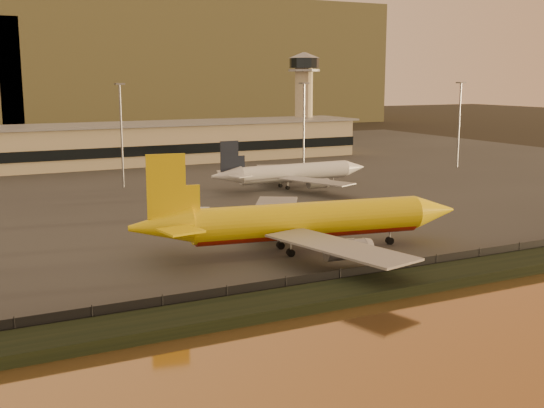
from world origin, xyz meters
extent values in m
plane|color=black|center=(0.00, 0.00, 0.00)|extent=(900.00, 900.00, 0.00)
cube|color=black|center=(0.00, -17.00, 0.70)|extent=(320.00, 7.00, 1.40)
cube|color=#2D2D2D|center=(0.00, 95.00, 0.10)|extent=(320.00, 220.00, 0.20)
cube|color=black|center=(0.00, -13.00, 1.30)|extent=(300.00, 0.05, 2.20)
cube|color=tan|center=(0.00, 125.00, 6.20)|extent=(160.00, 22.00, 12.00)
cube|color=black|center=(0.00, 113.80, 5.20)|extent=(160.00, 0.60, 3.00)
cube|color=gray|center=(0.00, 125.00, 12.50)|extent=(164.00, 24.00, 0.60)
cylinder|color=tan|center=(70.00, 131.00, 15.20)|extent=(6.40, 6.40, 30.00)
cylinder|color=black|center=(70.00, 131.00, 31.95)|extent=(10.40, 10.40, 3.50)
cone|color=gray|center=(70.00, 131.00, 34.70)|extent=(11.20, 11.20, 2.00)
cylinder|color=gray|center=(70.00, 131.00, 29.40)|extent=(11.20, 11.20, 0.80)
cylinder|color=slate|center=(-10.00, 80.00, 12.70)|extent=(0.50, 0.50, 25.00)
cube|color=slate|center=(-10.00, 80.00, 25.40)|extent=(2.20, 2.20, 0.40)
cylinder|color=slate|center=(40.00, 78.00, 12.70)|extent=(0.50, 0.50, 25.00)
cube|color=slate|center=(40.00, 78.00, 25.40)|extent=(2.20, 2.20, 0.40)
cylinder|color=slate|center=(90.00, 72.00, 12.70)|extent=(0.50, 0.50, 25.00)
cube|color=slate|center=(90.00, 72.00, 25.40)|extent=(2.20, 2.20, 0.40)
cube|color=brown|center=(90.00, 340.00, 35.00)|extent=(220.00, 160.00, 70.00)
cylinder|color=yellow|center=(-0.49, 4.75, 5.27)|extent=(37.36, 11.11, 5.34)
cylinder|color=#9E1909|center=(-0.49, 4.75, 4.34)|extent=(36.16, 9.79, 4.17)
cone|color=yellow|center=(21.32, 1.26, 5.27)|extent=(7.94, 6.41, 5.34)
cone|color=yellow|center=(-23.31, 8.40, 5.67)|extent=(9.97, 6.73, 5.34)
cube|color=yellow|center=(-22.29, 8.23, 11.55)|extent=(5.65, 1.31, 9.35)
cube|color=yellow|center=(-20.43, 13.35, 6.08)|extent=(6.88, 6.86, 0.32)
cube|color=yellow|center=(-22.12, 2.80, 6.08)|extent=(5.86, 5.81, 0.32)
cube|color=gray|center=(0.75, 18.96, 4.34)|extent=(18.09, 23.50, 0.32)
cylinder|color=gray|center=(2.74, 15.13, 2.87)|extent=(6.55, 3.87, 2.94)
cube|color=gray|center=(-3.75, -9.14, 4.34)|extent=(12.17, 24.13, 0.32)
cylinder|color=gray|center=(-0.66, -6.12, 2.87)|extent=(6.55, 3.87, 2.94)
cylinder|color=black|center=(13.46, 2.52, 0.79)|extent=(1.31, 1.11, 1.18)
cylinder|color=slate|center=(13.46, 2.52, 1.40)|extent=(0.21, 0.21, 2.40)
cylinder|color=black|center=(-4.67, 2.98, 0.79)|extent=(1.31, 1.11, 1.18)
cylinder|color=slate|center=(-4.67, 2.98, 1.40)|extent=(0.21, 0.21, 2.40)
cylinder|color=black|center=(-3.91, 7.73, 0.79)|extent=(1.31, 1.11, 1.18)
cylinder|color=slate|center=(-3.91, 7.73, 1.40)|extent=(0.21, 0.21, 2.40)
cylinder|color=silver|center=(27.58, 60.32, 4.09)|extent=(29.53, 4.59, 4.09)
cylinder|color=gray|center=(27.58, 60.32, 3.37)|extent=(28.70, 3.67, 3.19)
cone|color=silver|center=(45.18, 60.61, 4.09)|extent=(5.80, 4.19, 4.09)
cone|color=silver|center=(9.17, 60.01, 4.39)|extent=(7.43, 4.22, 4.09)
cube|color=black|center=(9.99, 60.02, 8.90)|extent=(4.51, 0.40, 7.16)
cube|color=silver|center=(10.74, 64.13, 4.70)|extent=(5.05, 4.92, 0.25)
cube|color=silver|center=(10.88, 55.94, 4.70)|extent=(5.13, 5.01, 0.25)
cube|color=gray|center=(26.57, 71.56, 3.37)|extent=(11.96, 19.24, 0.25)
cylinder|color=gray|center=(28.67, 68.83, 2.25)|extent=(4.95, 2.33, 2.25)
cube|color=gray|center=(26.95, 49.05, 3.37)|extent=(12.46, 19.19, 0.25)
cylinder|color=gray|center=(28.95, 51.85, 2.25)|extent=(4.95, 2.33, 2.25)
cylinder|color=black|center=(38.83, 60.51, 0.65)|extent=(0.91, 0.73, 0.90)
cylinder|color=slate|center=(38.83, 60.51, 1.12)|extent=(0.22, 0.22, 1.84)
cylinder|color=black|center=(24.54, 58.42, 0.65)|extent=(0.91, 0.73, 0.90)
cylinder|color=slate|center=(24.54, 58.42, 1.12)|extent=(0.22, 0.22, 1.84)
cylinder|color=black|center=(24.48, 62.11, 0.65)|extent=(0.91, 0.73, 0.90)
cylinder|color=slate|center=(24.48, 62.11, 1.12)|extent=(0.22, 0.22, 1.84)
cube|color=yellow|center=(14.38, 31.47, 1.04)|extent=(4.08, 2.85, 1.68)
cube|color=silver|center=(-6.52, 36.99, 1.13)|extent=(4.54, 3.30, 1.86)
camera|label=1|loc=(-52.54, -85.11, 27.03)|focal=45.00mm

